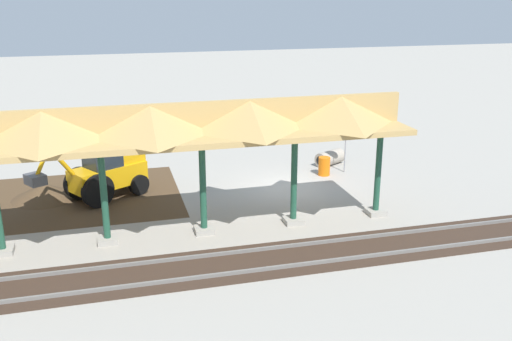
{
  "coord_description": "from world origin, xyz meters",
  "views": [
    {
      "loc": [
        7.65,
        23.24,
        8.58
      ],
      "look_at": [
        1.98,
        2.03,
        1.6
      ],
      "focal_mm": 40.0,
      "sensor_mm": 36.0,
      "label": 1
    }
  ],
  "objects_px": {
    "backhoe": "(105,170)",
    "concrete_pipe": "(330,158)",
    "traffic_barrel": "(324,166)",
    "stop_sign": "(346,137)"
  },
  "relations": [
    {
      "from": "backhoe",
      "to": "concrete_pipe",
      "type": "bearing_deg",
      "value": -169.56
    },
    {
      "from": "backhoe",
      "to": "concrete_pipe",
      "type": "distance_m",
      "value": 11.35
    },
    {
      "from": "concrete_pipe",
      "to": "traffic_barrel",
      "type": "distance_m",
      "value": 1.76
    },
    {
      "from": "stop_sign",
      "to": "concrete_pipe",
      "type": "xyz_separation_m",
      "value": [
        0.25,
        -1.29,
        -1.42
      ]
    },
    {
      "from": "concrete_pipe",
      "to": "stop_sign",
      "type": "bearing_deg",
      "value": 100.95
    },
    {
      "from": "backhoe",
      "to": "concrete_pipe",
      "type": "xyz_separation_m",
      "value": [
        -11.13,
        -2.05,
        -0.9
      ]
    },
    {
      "from": "concrete_pipe",
      "to": "backhoe",
      "type": "bearing_deg",
      "value": 10.44
    },
    {
      "from": "stop_sign",
      "to": "backhoe",
      "type": "relative_size",
      "value": 0.51
    },
    {
      "from": "backhoe",
      "to": "traffic_barrel",
      "type": "bearing_deg",
      "value": -176.95
    },
    {
      "from": "backhoe",
      "to": "traffic_barrel",
      "type": "xyz_separation_m",
      "value": [
        -10.23,
        -0.55,
        -0.82
      ]
    }
  ]
}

